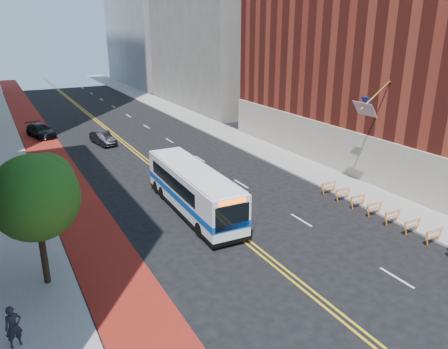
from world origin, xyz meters
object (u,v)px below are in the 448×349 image
street_tree (36,194)px  car_c (41,130)px  transit_bus (192,189)px  car_a (57,176)px  pedestrian (13,327)px  car_b (103,138)px

street_tree → car_c: street_tree is taller
transit_bus → car_a: size_ratio=2.75×
transit_bus → street_tree: bearing=-153.2°
transit_bus → car_a: 12.71m
transit_bus → car_c: 28.79m
car_c → pedestrian: bearing=-113.2°
car_b → pedestrian: pedestrian is taller
street_tree → transit_bus: street_tree is taller
transit_bus → car_a: transit_bus is taller
car_c → pedestrian: size_ratio=2.77×
car_b → car_c: bearing=118.8°
car_b → car_a: bearing=-130.4°
car_b → car_c: car_c is taller
car_b → car_c: (-5.56, 6.89, 0.03)m
pedestrian → car_a: bearing=64.3°
street_tree → transit_bus: bearing=25.2°
transit_bus → car_c: size_ratio=2.33×
street_tree → car_a: 15.83m
car_b → car_c: size_ratio=0.84×
pedestrian → car_b: bearing=57.6°
car_b → pedestrian: 32.16m
street_tree → car_b: (9.07, 25.91, -4.21)m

